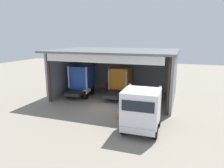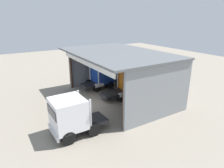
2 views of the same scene
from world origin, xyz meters
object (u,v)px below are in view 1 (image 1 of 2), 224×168
object	(u,v)px
truck_orange_right_bay	(120,82)
tool_cart	(109,87)
truck_blue_center_left_bay	(81,80)
oil_drum	(145,90)
traffic_cone	(117,116)
truck_white_center_right_bay	(141,109)

from	to	relation	value
truck_orange_right_bay	tool_cart	xyz separation A→B (m)	(-2.04, 1.94, -1.21)
truck_blue_center_left_bay	tool_cart	size ratio (longest dim) A/B	4.51
truck_blue_center_left_bay	oil_drum	size ratio (longest dim) A/B	4.85
tool_cart	traffic_cone	size ratio (longest dim) A/B	1.79
truck_orange_right_bay	tool_cart	distance (m)	3.06
truck_orange_right_bay	truck_white_center_right_bay	xyz separation A→B (m)	(4.45, -8.91, 0.07)
truck_orange_right_bay	truck_white_center_right_bay	bearing A→B (deg)	-63.98
truck_blue_center_left_bay	traffic_cone	world-z (taller)	truck_blue_center_left_bay
tool_cart	traffic_cone	world-z (taller)	tool_cart
truck_blue_center_left_bay	tool_cart	world-z (taller)	truck_blue_center_left_bay
truck_blue_center_left_bay	truck_orange_right_bay	bearing A→B (deg)	12.19
truck_orange_right_bay	traffic_cone	world-z (taller)	truck_orange_right_bay
truck_orange_right_bay	traffic_cone	size ratio (longest dim) A/B	9.10
truck_blue_center_left_bay	truck_orange_right_bay	distance (m)	4.62
truck_white_center_right_bay	traffic_cone	bearing A→B (deg)	-36.35
truck_white_center_right_bay	oil_drum	size ratio (longest dim) A/B	5.08
oil_drum	tool_cart	xyz separation A→B (m)	(-4.81, -0.15, 0.04)
traffic_cone	truck_white_center_right_bay	bearing A→B (deg)	-35.36
oil_drum	traffic_cone	size ratio (longest dim) A/B	1.66
truck_blue_center_left_bay	truck_white_center_right_bay	size ratio (longest dim) A/B	0.96
tool_cart	oil_drum	bearing A→B (deg)	1.75
truck_white_center_right_bay	truck_orange_right_bay	bearing A→B (deg)	-64.48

